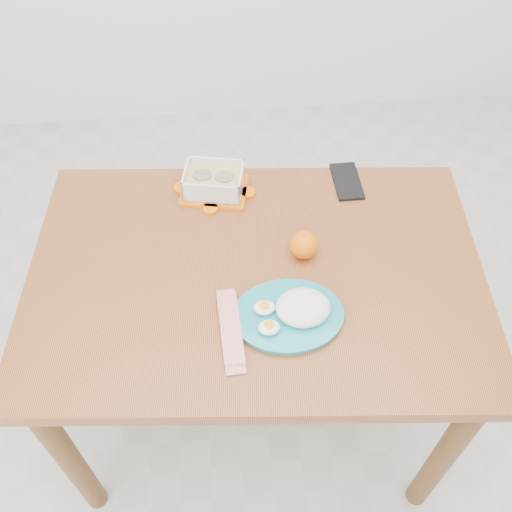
{
  "coord_description": "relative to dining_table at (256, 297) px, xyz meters",
  "views": [
    {
      "loc": [
        -0.11,
        -0.73,
        1.85
      ],
      "look_at": [
        -0.03,
        0.11,
        0.81
      ],
      "focal_mm": 40.0,
      "sensor_mm": 36.0,
      "label": 1
    }
  ],
  "objects": [
    {
      "name": "orange_fruit",
      "position": [
        0.12,
        0.04,
        0.14
      ],
      "size": [
        0.07,
        0.07,
        0.07
      ],
      "primitive_type": "sphere",
      "color": "orange",
      "rests_on": "dining_table"
    },
    {
      "name": "rice_plate",
      "position": [
        0.07,
        -0.14,
        0.13
      ],
      "size": [
        0.25,
        0.25,
        0.07
      ],
      "rotation": [
        0.0,
        0.0,
        -0.0
      ],
      "color": "teal",
      "rests_on": "dining_table"
    },
    {
      "name": "candy_bar",
      "position": [
        -0.07,
        -0.16,
        0.12
      ],
      "size": [
        0.05,
        0.18,
        0.02
      ],
      "primitive_type": "cube",
      "rotation": [
        0.0,
        0.0,
        1.61
      ],
      "color": "red",
      "rests_on": "dining_table"
    },
    {
      "name": "smartphone",
      "position": [
        0.28,
        0.29,
        0.11
      ],
      "size": [
        0.07,
        0.14,
        0.01
      ],
      "primitive_type": "cube",
      "rotation": [
        0.0,
        0.0,
        0.01
      ],
      "color": "black",
      "rests_on": "dining_table"
    },
    {
      "name": "ground",
      "position": [
        0.03,
        -0.11,
        -0.64
      ],
      "size": [
        3.5,
        3.5,
        0.0
      ],
      "primitive_type": "plane",
      "color": "#B7B7B2",
      "rests_on": "ground"
    },
    {
      "name": "food_container",
      "position": [
        -0.09,
        0.28,
        0.15
      ],
      "size": [
        0.2,
        0.16,
        0.07
      ],
      "rotation": [
        0.0,
        0.0,
        -0.2
      ],
      "color": "#F96407",
      "rests_on": "dining_table"
    },
    {
      "name": "dining_table",
      "position": [
        0.0,
        0.0,
        0.0
      ],
      "size": [
        1.17,
        0.83,
        0.75
      ],
      "rotation": [
        0.0,
        0.0,
        -0.09
      ],
      "color": "#9F502D",
      "rests_on": "ground"
    }
  ]
}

